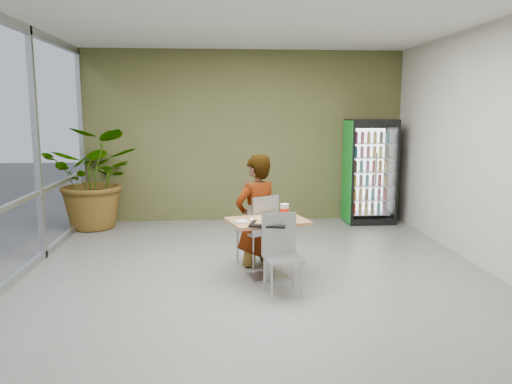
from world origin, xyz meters
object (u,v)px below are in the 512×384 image
cafeteria_tray (268,224)px  chair_near (281,247)px  dining_table (268,237)px  beverage_fridge (370,171)px  seated_woman (256,221)px  potted_plant (96,178)px  chair_far (261,225)px  soda_cup (285,212)px

cafeteria_tray → chair_near: bearing=-59.1°
dining_table → cafeteria_tray: 0.38m
dining_table → beverage_fridge: size_ratio=0.56×
chair_near → cafeteria_tray: size_ratio=2.18×
seated_woman → cafeteria_tray: (0.07, -0.86, 0.16)m
dining_table → seated_woman: bearing=100.0°
chair_near → potted_plant: (-2.87, 3.49, 0.36)m
dining_table → chair_far: bearing=94.8°
potted_plant → cafeteria_tray: bearing=-50.1°
chair_near → seated_woman: size_ratio=0.51×
chair_far → beverage_fridge: (2.26, 2.55, 0.39)m
soda_cup → potted_plant: (-2.98, 2.94, 0.06)m
dining_table → potted_plant: size_ratio=0.60×
dining_table → beverage_fridge: bearing=54.1°
chair_far → soda_cup: size_ratio=5.16×
chair_far → potted_plant: 3.69m
chair_near → potted_plant: bearing=121.4°
potted_plant → seated_woman: bearing=-42.2°
beverage_fridge → potted_plant: beverage_fridge is taller
chair_far → chair_near: size_ratio=1.06×
dining_table → potted_plant: potted_plant is taller
chair_near → cafeteria_tray: 0.33m
dining_table → cafeteria_tray: size_ratio=2.54×
soda_cup → cafeteria_tray: size_ratio=0.44×
seated_woman → soda_cup: seated_woman is taller
chair_near → soda_cup: bearing=70.4°
chair_far → chair_near: chair_far is taller
seated_woman → soda_cup: bearing=88.3°
cafeteria_tray → potted_plant: bearing=129.9°
chair_far → cafeteria_tray: (0.02, -0.82, 0.19)m
seated_woman → cafeteria_tray: 0.88m
dining_table → potted_plant: 4.08m
chair_far → soda_cup: 0.61m
chair_near → beverage_fridge: beverage_fridge is taller
chair_near → potted_plant: potted_plant is taller
chair_far → cafeteria_tray: 0.85m
chair_near → potted_plant: size_ratio=0.51×
potted_plant → chair_far: bearing=-42.0°
dining_table → seated_woman: size_ratio=0.59×
soda_cup → cafeteria_tray: 0.42m
chair_far → chair_near: 1.04m
seated_woman → beverage_fridge: size_ratio=0.94×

